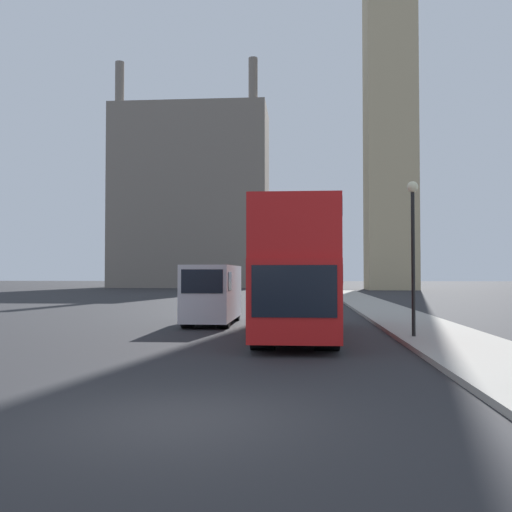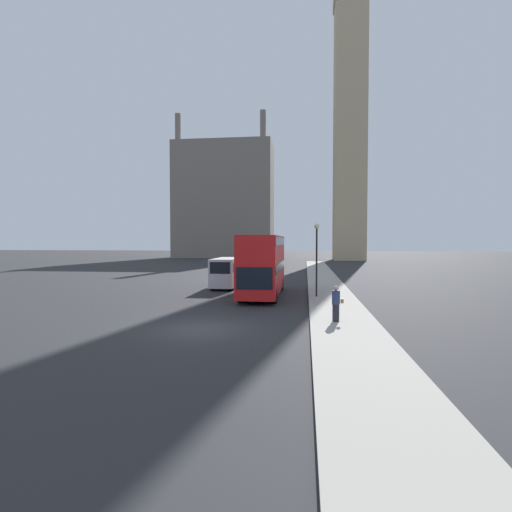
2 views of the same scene
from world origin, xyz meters
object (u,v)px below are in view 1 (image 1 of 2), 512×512
object	(u,v)px
clock_tower	(389,11)
red_double_decker_bus	(296,267)
street_lamp	(413,232)
white_van	(212,293)

from	to	relation	value
clock_tower	red_double_decker_bus	world-z (taller)	clock_tower
clock_tower	street_lamp	world-z (taller)	clock_tower
clock_tower	white_van	distance (m)	65.99
red_double_decker_bus	white_van	bearing A→B (deg)	129.47
white_van	street_lamp	size ratio (longest dim) A/B	1.07
street_lamp	red_double_decker_bus	bearing A→B (deg)	165.11
red_double_decker_bus	street_lamp	xyz separation A→B (m)	(3.82, -1.02, 1.10)
clock_tower	street_lamp	bearing A→B (deg)	-98.18
red_double_decker_bus	white_van	xyz separation A→B (m)	(-3.61, 4.38, -1.07)
white_van	street_lamp	xyz separation A→B (m)	(7.43, -5.40, 2.17)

